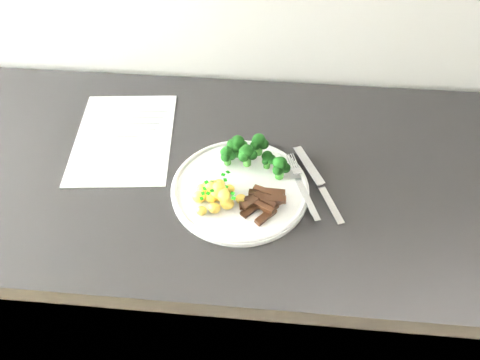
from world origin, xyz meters
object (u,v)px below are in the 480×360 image
object	(u,v)px
potatoes	(216,194)
beef_strips	(263,201)
plate	(240,188)
broccoli	(253,153)
recipe_paper	(124,137)
counter	(258,289)
fork	(303,189)
knife	(323,193)

from	to	relation	value
potatoes	beef_strips	size ratio (longest dim) A/B	1.17
potatoes	beef_strips	xyz separation A→B (m)	(0.09, -0.01, -0.01)
plate	potatoes	bearing A→B (deg)	-141.40
broccoli	recipe_paper	bearing A→B (deg)	166.34
counter	recipe_paper	xyz separation A→B (m)	(-0.31, 0.08, 0.46)
recipe_paper	plate	xyz separation A→B (m)	(0.26, -0.13, 0.01)
recipe_paper	fork	size ratio (longest dim) A/B	1.81
potatoes	beef_strips	distance (m)	0.09
broccoli	potatoes	distance (m)	0.11
plate	broccoli	world-z (taller)	broccoli
recipe_paper	potatoes	distance (m)	0.28
counter	plate	world-z (taller)	plate
counter	fork	distance (m)	0.48
potatoes	knife	xyz separation A→B (m)	(0.20, 0.03, -0.02)
broccoli	potatoes	world-z (taller)	broccoli
recipe_paper	broccoli	world-z (taller)	broccoli
broccoli	knife	world-z (taller)	broccoli
broccoli	fork	bearing A→B (deg)	-31.24
plate	fork	size ratio (longest dim) A/B	1.54
plate	fork	bearing A→B (deg)	-0.17
recipe_paper	fork	xyz separation A→B (m)	(0.38, -0.13, 0.02)
broccoli	knife	xyz separation A→B (m)	(0.14, -0.06, -0.04)
potatoes	plate	bearing A→B (deg)	38.60
fork	potatoes	bearing A→B (deg)	-168.58
counter	potatoes	size ratio (longest dim) A/B	24.01
plate	beef_strips	distance (m)	0.06
broccoli	potatoes	size ratio (longest dim) A/B	1.37
knife	potatoes	bearing A→B (deg)	-170.21
beef_strips	broccoli	bearing A→B (deg)	104.84
beef_strips	potatoes	bearing A→B (deg)	175.94
knife	beef_strips	bearing A→B (deg)	-160.21
counter	potatoes	xyz separation A→B (m)	(-0.09, -0.08, 0.48)
knife	fork	bearing A→B (deg)	-177.12
counter	recipe_paper	world-z (taller)	recipe_paper
fork	knife	xyz separation A→B (m)	(0.04, 0.00, -0.01)
counter	broccoli	bearing A→B (deg)	160.35
beef_strips	knife	xyz separation A→B (m)	(0.11, 0.04, -0.01)
fork	knife	size ratio (longest dim) A/B	0.87
potatoes	fork	distance (m)	0.16
recipe_paper	broccoli	size ratio (longest dim) A/B	2.23
broccoli	potatoes	xyz separation A→B (m)	(-0.06, -0.09, -0.02)
broccoli	plate	bearing A→B (deg)	-107.66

